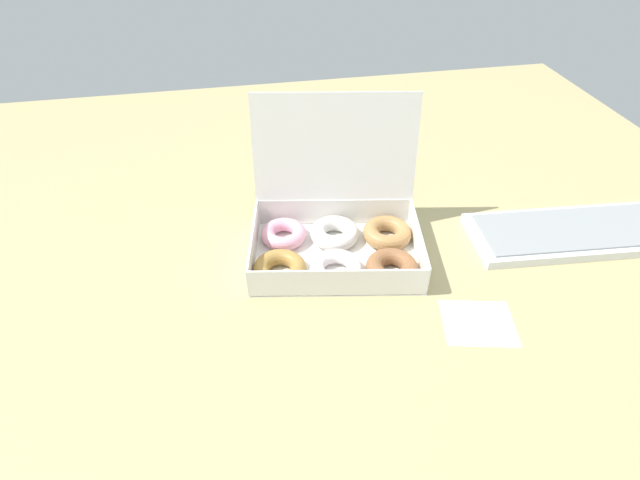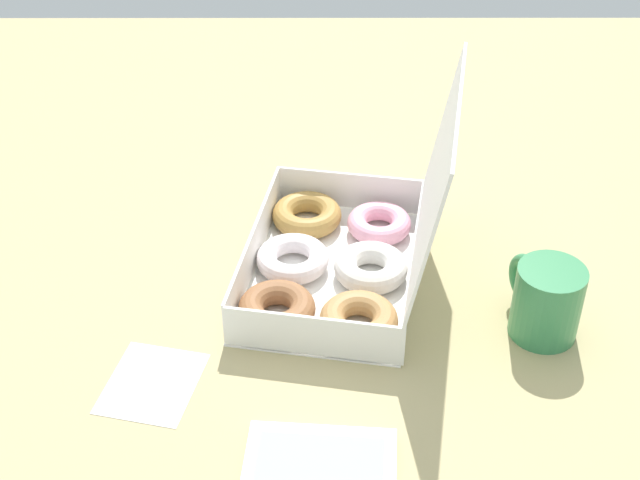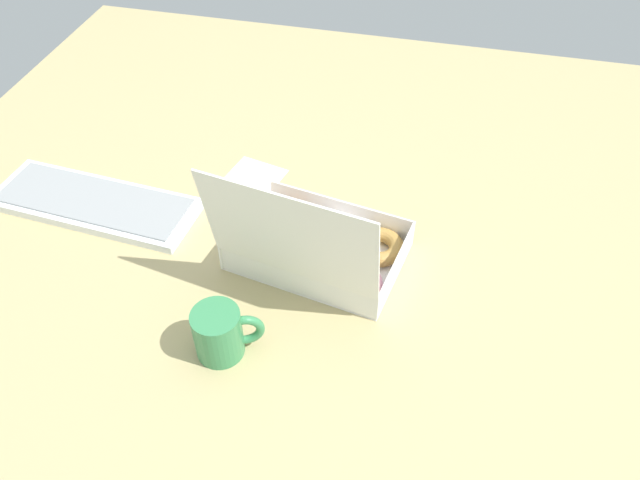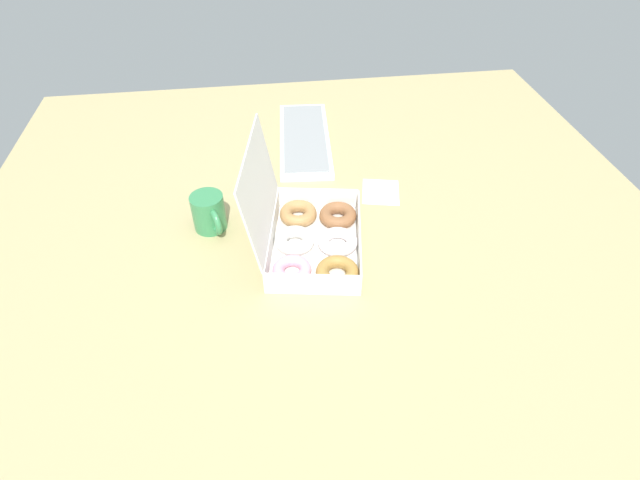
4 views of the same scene
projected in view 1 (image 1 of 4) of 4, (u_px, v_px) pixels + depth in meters
ground_plane at (359, 266)px, 95.14cm from camera, size 180.00×180.00×2.00cm
donut_box at (337, 239)px, 94.47cm from camera, size 35.34×30.13×27.07cm
keyboard at (580, 232)px, 100.00cm from camera, size 45.04×18.79×2.20cm
coffee_mug at (359, 163)px, 113.37cm from camera, size 11.59×8.20×9.48cm
paper_napkin at (478, 323)px, 82.77cm from camera, size 13.69×12.36×0.15cm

